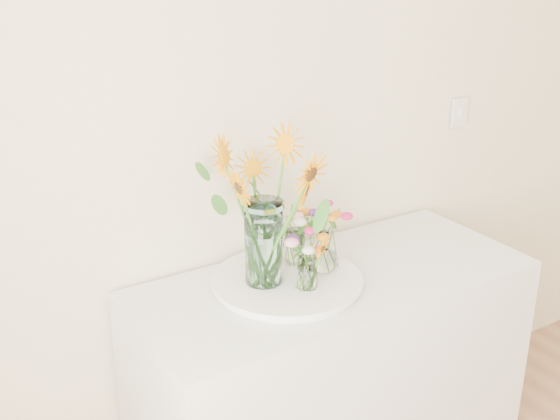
% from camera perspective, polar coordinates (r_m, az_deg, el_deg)
% --- Properties ---
extents(counter, '(1.40, 0.60, 0.90)m').
position_cam_1_polar(counter, '(2.66, 4.15, -14.08)').
color(counter, white).
rests_on(counter, ground_plane).
extents(tray, '(0.48, 0.48, 0.02)m').
position_cam_1_polar(tray, '(2.35, 0.57, -5.92)').
color(tray, white).
rests_on(tray, counter).
extents(mason_jar, '(0.16, 0.16, 0.29)m').
position_cam_1_polar(mason_jar, '(2.26, -1.34, -2.69)').
color(mason_jar, '#B9F3F6').
rests_on(mason_jar, tray).
extents(sunflower_bouquet, '(0.81, 0.81, 0.54)m').
position_cam_1_polar(sunflower_bouquet, '(2.21, -1.37, 0.27)').
color(sunflower_bouquet, orange).
rests_on(sunflower_bouquet, tray).
extents(small_vase_a, '(0.07, 0.07, 0.11)m').
position_cam_1_polar(small_vase_a, '(2.26, 2.23, -5.15)').
color(small_vase_a, white).
rests_on(small_vase_a, tray).
extents(wildflower_posy_a, '(0.19, 0.19, 0.20)m').
position_cam_1_polar(wildflower_posy_a, '(2.24, 2.25, -4.12)').
color(wildflower_posy_a, orange).
rests_on(wildflower_posy_a, tray).
extents(small_vase_b, '(0.12, 0.12, 0.14)m').
position_cam_1_polar(small_vase_b, '(2.37, 3.54, -3.37)').
color(small_vase_b, white).
rests_on(small_vase_b, tray).
extents(wildflower_posy_b, '(0.23, 0.23, 0.23)m').
position_cam_1_polar(wildflower_posy_b, '(2.35, 3.57, -2.38)').
color(wildflower_posy_b, orange).
rests_on(wildflower_posy_b, tray).
extents(small_vase_c, '(0.09, 0.09, 0.12)m').
position_cam_1_polar(small_vase_c, '(2.44, 1.24, -2.94)').
color(small_vase_c, white).
rests_on(small_vase_c, tray).
extents(wildflower_posy_c, '(0.20, 0.20, 0.21)m').
position_cam_1_polar(wildflower_posy_c, '(2.42, 1.25, -1.97)').
color(wildflower_posy_c, orange).
rests_on(wildflower_posy_c, tray).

